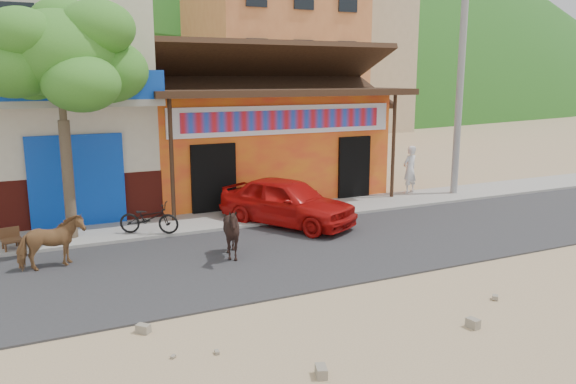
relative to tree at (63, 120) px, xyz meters
name	(u,v)px	position (x,y,z in m)	size (l,w,h in m)	color
ground	(342,288)	(4.60, -5.80, -3.12)	(120.00, 120.00, 0.00)	#9E825B
road	(289,253)	(4.60, -3.30, -3.10)	(60.00, 5.00, 0.04)	#28282B
sidewalk	(238,219)	(4.60, 0.20, -3.06)	(60.00, 2.00, 0.12)	gray
dance_club	(250,143)	(6.60, 4.20, -1.32)	(8.00, 6.00, 3.60)	orange
cafe_building	(21,99)	(-0.90, 4.20, 0.38)	(7.00, 6.00, 7.00)	beige
apartment_front	(271,47)	(13.60, 18.20, 2.88)	(9.00, 9.00, 12.00)	#CC723F
apartment_rear	(344,67)	(22.60, 24.20, 1.88)	(8.00, 8.00, 10.00)	tan
hillside	(59,14)	(4.60, 64.20, 8.88)	(100.00, 40.00, 24.00)	#194C14
tree	(63,120)	(0.00, 0.00, 0.00)	(3.00, 3.00, 6.00)	#2D721E
utility_pole	(460,79)	(12.80, 0.20, 1.00)	(0.24, 0.24, 8.00)	gray
cow_tan	(51,243)	(-0.58, -2.13, -2.50)	(0.63, 1.38, 1.16)	olive
cow_dark	(232,232)	(3.22, -3.18, -2.45)	(1.01, 1.14, 1.25)	black
red_car	(287,201)	(5.65, -1.00, -2.40)	(1.62, 4.02, 1.37)	#B40F0C
scooter	(149,218)	(1.87, -0.50, -2.59)	(0.55, 1.58, 0.83)	black
pedestrian	(410,169)	(11.36, 0.90, -2.16)	(0.61, 0.40, 1.68)	silver
cafe_chair_left	(10,233)	(-1.42, -0.46, -2.59)	(0.38, 0.38, 0.81)	#473117
cafe_chair_right	(11,230)	(-1.40, -0.50, -2.53)	(0.44, 0.44, 0.95)	#53331B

